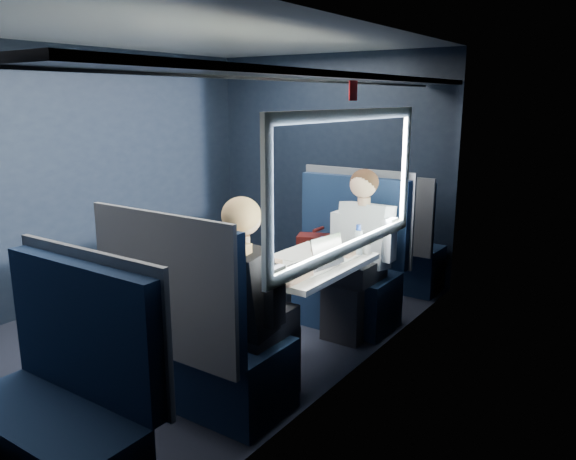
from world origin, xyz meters
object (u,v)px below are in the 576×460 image
Objects in this scene: seat_bay_near at (340,270)px; cup at (366,248)px; woman at (248,294)px; table at (304,273)px; seat_bay_far at (199,344)px; laptop at (320,259)px; seat_row_front at (387,248)px; seat_row_back at (62,414)px; man at (359,245)px; bottle_small at (358,241)px.

cup is at bearing -43.88° from seat_bay_near.
seat_bay_near is at bearing 99.38° from woman.
woman reaches higher than table.
seat_bay_far is 3.83× the size of laptop.
seat_bay_near is 0.92m from seat_row_front.
seat_row_front and seat_row_back have the same top height.
man is at bearing -33.77° from seat_bay_near.
table is 0.22m from laptop.
seat_row_front is (-0.18, 1.80, -0.25)m from table.
woman is at bearing -98.01° from bottle_small.
bottle_small is (0.40, -1.42, 0.43)m from seat_row_front.
bottle_small is (0.40, 2.18, 0.43)m from seat_row_back.
seat_bay_far is 5.68× the size of bottle_small.
man reaches higher than seat_row_back.
cup is (0.45, -0.43, 0.36)m from seat_bay_near.
seat_row_front reaches higher than cup.
seat_row_back is (0.00, -3.59, 0.00)m from seat_row_front.
seat_row_front is 1.53m from bottle_small.
bottle_small is at bearing 59.90° from table.
cup is (0.44, 2.24, 0.37)m from seat_row_back.
seat_row_front is 5.23× the size of bottle_small.
seat_bay_near is 1.06m from laptop.
seat_row_back is at bearing -89.76° from seat_bay_near.
table is at bearing 84.20° from seat_row_back.
cup is at bearing 59.71° from table.
seat_row_front is 1.17m from man.
seat_bay_far is at bearing -90.00° from seat_row_front.
seat_bay_near is (-0.19, 0.87, -0.24)m from table.
bottle_small is 2.52× the size of cup.
table is 0.47m from bottle_small.
table is 4.51× the size of bottle_small.
woman is at bearing 77.07° from seat_row_back.
woman is (0.25, 1.09, 0.32)m from seat_row_back.
man reaches higher than bottle_small.
seat_bay_far is at bearing -107.80° from bottle_small.
laptop is 1.48× the size of bottle_small.
woman is 5.96× the size of bottle_small.
table is 0.86× the size of seat_row_back.
laptop is at bearing -16.38° from table.
seat_row_front reaches higher than table.
table is at bearing -77.50° from seat_bay_near.
seat_bay_near is at bearing 130.04° from bottle_small.
man and woman have the same top height.
man is (0.25, 2.50, 0.31)m from seat_row_back.
table is at bearing -95.52° from man.
cup is (0.04, 0.06, -0.05)m from bottle_small.
man is at bearing -77.17° from seat_row_front.
table is at bearing -120.29° from cup.
man is at bearing 84.48° from table.
seat_bay_near reaches higher than seat_row_back.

